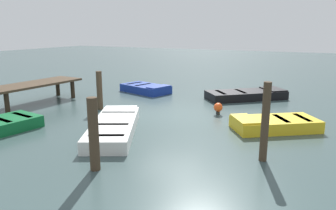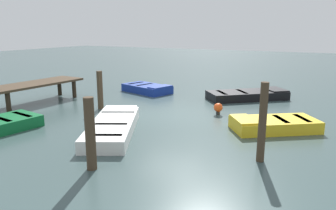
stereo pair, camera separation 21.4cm
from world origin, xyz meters
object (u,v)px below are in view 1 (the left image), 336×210
mooring_piling_far_left (265,122)px  rowboat_white (114,126)px  rowboat_yellow (274,124)px  dock_segment (34,86)px  mooring_piling_center (99,90)px  rowboat_black (246,95)px  rowboat_blue (146,88)px  mooring_piling_far_right (94,134)px  marker_buoy (218,108)px

mooring_piling_far_left → rowboat_white: bearing=88.2°
rowboat_yellow → mooring_piling_far_left: mooring_piling_far_left is taller
dock_segment → mooring_piling_center: bearing=-79.0°
rowboat_black → rowboat_blue: (-0.78, 5.33, 0.00)m
rowboat_black → mooring_piling_far_right: mooring_piling_far_right is taller
mooring_piling_far_left → rowboat_blue: bearing=48.4°
dock_segment → rowboat_white: dock_segment is taller
rowboat_blue → mooring_piling_center: 4.25m
rowboat_yellow → rowboat_black: bearing=-101.1°
marker_buoy → mooring_piling_far_right: bearing=171.3°
mooring_piling_far_left → mooring_piling_center: (2.57, 7.41, -0.23)m
rowboat_black → mooring_piling_center: mooring_piling_center is taller
rowboat_white → rowboat_blue: size_ratio=1.43×
dock_segment → mooring_piling_far_left: mooring_piling_far_left is taller
rowboat_white → mooring_piling_far_right: mooring_piling_far_right is taller
rowboat_yellow → rowboat_white: same height
rowboat_yellow → rowboat_black: same height
mooring_piling_center → mooring_piling_far_right: 6.33m
rowboat_yellow → mooring_piling_far_left: bearing=58.3°
rowboat_white → mooring_piling_far_right: (-2.63, -1.34, 0.70)m
dock_segment → mooring_piling_far_right: (-4.61, -7.26, 0.09)m
mooring_piling_far_left → mooring_piling_far_right: mooring_piling_far_left is taller
rowboat_yellow → mooring_piling_far_left: (-2.92, -0.19, 0.84)m
mooring_piling_far_left → mooring_piling_center: size_ratio=1.28×
dock_segment → marker_buoy: dock_segment is taller
dock_segment → mooring_piling_far_left: (-2.14, -10.84, 0.23)m
rowboat_black → mooring_piling_far_left: (-7.54, -2.29, 0.84)m
rowboat_blue → mooring_piling_far_left: mooring_piling_far_left is taller
rowboat_white → rowboat_blue: (6.61, 2.71, 0.00)m
rowboat_yellow → mooring_piling_center: mooring_piling_center is taller
rowboat_white → rowboat_black: same height
rowboat_blue → mooring_piling_center: size_ratio=1.80×
rowboat_blue → mooring_piling_center: bearing=-70.5°
rowboat_yellow → rowboat_white: 5.47m
dock_segment → mooring_piling_center: (0.43, -3.43, 0.00)m
rowboat_black → mooring_piling_far_left: bearing=-114.2°
rowboat_yellow → mooring_piling_far_right: bearing=22.4°
mooring_piling_far_right → mooring_piling_far_left: bearing=-55.4°
mooring_piling_center → mooring_piling_far_right: mooring_piling_far_right is taller
rowboat_blue → rowboat_black: bearing=24.9°
rowboat_blue → mooring_piling_far_right: mooring_piling_far_right is taller
mooring_piling_center → rowboat_white: bearing=-134.1°
rowboat_blue → marker_buoy: bearing=-12.0°
rowboat_black → marker_buoy: marker_buoy is taller
rowboat_yellow → rowboat_black: (4.62, 2.10, -0.00)m
marker_buoy → rowboat_yellow: bearing=-114.7°
dock_segment → marker_buoy: bearing=-73.3°
rowboat_yellow → rowboat_blue: (3.85, 7.43, 0.00)m
rowboat_blue → mooring_piling_far_right: bearing=-49.7°
rowboat_yellow → marker_buoy: size_ratio=6.46×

